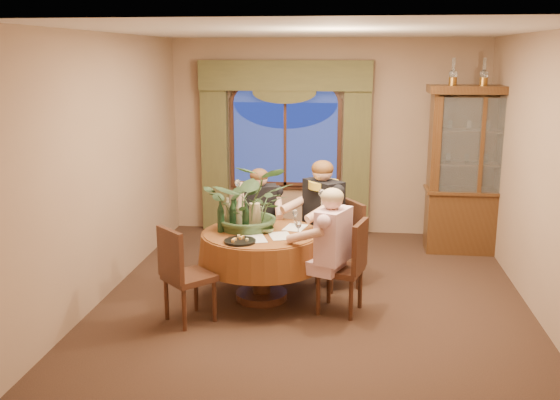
# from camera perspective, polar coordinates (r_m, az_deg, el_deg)

# --- Properties ---
(floor) EXTENTS (5.00, 5.00, 0.00)m
(floor) POSITION_cam_1_polar(r_m,az_deg,el_deg) (6.99, 3.16, -8.43)
(floor) COLOR black
(floor) RESTS_ON ground
(wall_back) EXTENTS (4.50, 0.00, 4.50)m
(wall_back) POSITION_cam_1_polar(r_m,az_deg,el_deg) (9.07, 4.32, 5.73)
(wall_back) COLOR #8E6E55
(wall_back) RESTS_ON ground
(wall_right) EXTENTS (0.00, 5.00, 5.00)m
(wall_right) POSITION_cam_1_polar(r_m,az_deg,el_deg) (6.85, 22.48, 2.33)
(wall_right) COLOR #8E6E55
(wall_right) RESTS_ON ground
(ceiling) EXTENTS (5.00, 5.00, 0.00)m
(ceiling) POSITION_cam_1_polar(r_m,az_deg,el_deg) (6.50, 3.48, 15.18)
(ceiling) COLOR white
(ceiling) RESTS_ON wall_back
(window) EXTENTS (1.62, 0.10, 1.32)m
(window) POSITION_cam_1_polar(r_m,az_deg,el_deg) (9.06, 0.48, 5.12)
(window) COLOR navy
(window) RESTS_ON wall_back
(arched_transom) EXTENTS (1.60, 0.06, 0.44)m
(arched_transom) POSITION_cam_1_polar(r_m,az_deg,el_deg) (8.98, 0.49, 10.05)
(arched_transom) COLOR navy
(arched_transom) RESTS_ON wall_back
(drapery_left) EXTENTS (0.38, 0.14, 2.32)m
(drapery_left) POSITION_cam_1_polar(r_m,az_deg,el_deg) (9.20, -5.97, 4.41)
(drapery_left) COLOR #424124
(drapery_left) RESTS_ON floor
(drapery_right) EXTENTS (0.38, 0.14, 2.32)m
(drapery_right) POSITION_cam_1_polar(r_m,az_deg,el_deg) (8.97, 7.01, 4.17)
(drapery_right) COLOR #424124
(drapery_right) RESTS_ON floor
(swag_valance) EXTENTS (2.45, 0.16, 0.42)m
(swag_valance) POSITION_cam_1_polar(r_m,az_deg,el_deg) (8.89, 0.43, 11.31)
(swag_valance) COLOR #424124
(swag_valance) RESTS_ON wall_back
(dining_table) EXTENTS (1.41, 1.41, 0.75)m
(dining_table) POSITION_cam_1_polar(r_m,az_deg,el_deg) (6.68, -1.71, -6.02)
(dining_table) COLOR maroon
(dining_table) RESTS_ON floor
(china_cabinet) EXTENTS (1.35, 0.54, 2.19)m
(china_cabinet) POSITION_cam_1_polar(r_m,az_deg,el_deg) (8.52, 17.57, 2.58)
(china_cabinet) COLOR #391E0C
(china_cabinet) RESTS_ON floor
(oil_lamp_left) EXTENTS (0.11, 0.11, 0.34)m
(oil_lamp_left) POSITION_cam_1_polar(r_m,az_deg,el_deg) (8.33, 15.56, 11.24)
(oil_lamp_left) COLOR #A5722D
(oil_lamp_left) RESTS_ON china_cabinet
(oil_lamp_center) EXTENTS (0.11, 0.11, 0.34)m
(oil_lamp_center) POSITION_cam_1_polar(r_m,az_deg,el_deg) (8.39, 18.17, 11.09)
(oil_lamp_center) COLOR #A5722D
(oil_lamp_center) RESTS_ON china_cabinet
(oil_lamp_right) EXTENTS (0.11, 0.11, 0.34)m
(oil_lamp_right) POSITION_cam_1_polar(r_m,az_deg,el_deg) (8.47, 20.73, 10.91)
(oil_lamp_right) COLOR #A5722D
(oil_lamp_right) RESTS_ON china_cabinet
(chair_right) EXTENTS (0.52, 0.52, 0.96)m
(chair_right) POSITION_cam_1_polar(r_m,az_deg,el_deg) (6.35, 5.51, -6.10)
(chair_right) COLOR black
(chair_right) RESTS_ON floor
(chair_back_right) EXTENTS (0.58, 0.58, 0.96)m
(chair_back_right) POSITION_cam_1_polar(r_m,az_deg,el_deg) (7.03, 5.32, -4.19)
(chair_back_right) COLOR black
(chair_back_right) RESTS_ON floor
(chair_back) EXTENTS (0.47, 0.47, 0.96)m
(chair_back) POSITION_cam_1_polar(r_m,az_deg,el_deg) (7.45, -1.54, -3.12)
(chair_back) COLOR black
(chair_back) RESTS_ON floor
(chair_front_left) EXTENTS (0.59, 0.59, 0.96)m
(chair_front_left) POSITION_cam_1_polar(r_m,az_deg,el_deg) (6.18, -8.28, -6.74)
(chair_front_left) COLOR black
(chair_front_left) RESTS_ON floor
(person_pink) EXTENTS (0.58, 0.60, 1.31)m
(person_pink) POSITION_cam_1_polar(r_m,az_deg,el_deg) (6.22, 4.87, -4.81)
(person_pink) COLOR #D3A5AE
(person_pink) RESTS_ON floor
(person_back) EXTENTS (0.53, 0.49, 1.28)m
(person_back) POSITION_cam_1_polar(r_m,az_deg,el_deg) (7.40, -1.90, -1.94)
(person_back) COLOR black
(person_back) RESTS_ON floor
(person_scarf) EXTENTS (0.70, 0.70, 1.44)m
(person_scarf) POSITION_cam_1_polar(r_m,az_deg,el_deg) (7.05, 3.97, -2.08)
(person_scarf) COLOR black
(person_scarf) RESTS_ON floor
(stoneware_vase) EXTENTS (0.15, 0.15, 0.28)m
(stoneware_vase) POSITION_cam_1_polar(r_m,az_deg,el_deg) (6.64, -2.32, -1.48)
(stoneware_vase) COLOR #8F805E
(stoneware_vase) RESTS_ON dining_table
(centerpiece_plant) EXTENTS (0.95, 1.06, 0.82)m
(centerpiece_plant) POSITION_cam_1_polar(r_m,az_deg,el_deg) (6.57, -2.68, 2.57)
(centerpiece_plant) COLOR #375530
(centerpiece_plant) RESTS_ON dining_table
(olive_bowl) EXTENTS (0.17, 0.17, 0.05)m
(olive_bowl) POSITION_cam_1_polar(r_m,az_deg,el_deg) (6.53, -1.29, -2.76)
(olive_bowl) COLOR #4B5D34
(olive_bowl) RESTS_ON dining_table
(cheese_platter) EXTENTS (0.32, 0.32, 0.02)m
(cheese_platter) POSITION_cam_1_polar(r_m,az_deg,el_deg) (6.21, -3.68, -3.78)
(cheese_platter) COLOR black
(cheese_platter) RESTS_ON dining_table
(wine_bottle_0) EXTENTS (0.07, 0.07, 0.33)m
(wine_bottle_0) POSITION_cam_1_polar(r_m,az_deg,el_deg) (6.48, -3.15, -1.65)
(wine_bottle_0) COLOR black
(wine_bottle_0) RESTS_ON dining_table
(wine_bottle_1) EXTENTS (0.07, 0.07, 0.33)m
(wine_bottle_1) POSITION_cam_1_polar(r_m,az_deg,el_deg) (6.59, -4.35, -1.41)
(wine_bottle_1) COLOR black
(wine_bottle_1) RESTS_ON dining_table
(wine_bottle_2) EXTENTS (0.07, 0.07, 0.33)m
(wine_bottle_2) POSITION_cam_1_polar(r_m,az_deg,el_deg) (6.61, -3.81, -1.36)
(wine_bottle_2) COLOR tan
(wine_bottle_2) RESTS_ON dining_table
(wine_bottle_3) EXTENTS (0.07, 0.07, 0.33)m
(wine_bottle_3) POSITION_cam_1_polar(r_m,az_deg,el_deg) (6.73, -4.12, -1.10)
(wine_bottle_3) COLOR black
(wine_bottle_3) RESTS_ON dining_table
(wine_bottle_4) EXTENTS (0.07, 0.07, 0.33)m
(wine_bottle_4) POSITION_cam_1_polar(r_m,az_deg,el_deg) (6.54, -5.46, -1.54)
(wine_bottle_4) COLOR black
(wine_bottle_4) RESTS_ON dining_table
(wine_bottle_5) EXTENTS (0.07, 0.07, 0.33)m
(wine_bottle_5) POSITION_cam_1_polar(r_m,az_deg,el_deg) (6.70, -4.80, -1.18)
(wine_bottle_5) COLOR tan
(wine_bottle_5) RESTS_ON dining_table
(tasting_paper_0) EXTENTS (0.30, 0.35, 0.00)m
(tasting_paper_0) POSITION_cam_1_polar(r_m,az_deg,el_deg) (6.40, 0.04, -3.31)
(tasting_paper_0) COLOR white
(tasting_paper_0) RESTS_ON dining_table
(tasting_paper_1) EXTENTS (0.27, 0.34, 0.00)m
(tasting_paper_1) POSITION_cam_1_polar(r_m,az_deg,el_deg) (6.71, 1.39, -2.53)
(tasting_paper_1) COLOR white
(tasting_paper_1) RESTS_ON dining_table
(tasting_paper_2) EXTENTS (0.30, 0.35, 0.00)m
(tasting_paper_2) POSITION_cam_1_polar(r_m,az_deg,el_deg) (6.31, -2.30, -3.56)
(tasting_paper_2) COLOR white
(tasting_paper_2) RESTS_ON dining_table
(wine_glass_person_pink) EXTENTS (0.07, 0.07, 0.18)m
(wine_glass_person_pink) POSITION_cam_1_polar(r_m,az_deg,el_deg) (6.33, 1.69, -2.69)
(wine_glass_person_pink) COLOR silver
(wine_glass_person_pink) RESTS_ON dining_table
(wine_glass_person_back) EXTENTS (0.07, 0.07, 0.18)m
(wine_glass_person_back) POSITION_cam_1_polar(r_m,az_deg,el_deg) (6.97, -1.83, -1.21)
(wine_glass_person_back) COLOR silver
(wine_glass_person_back) RESTS_ON dining_table
(wine_glass_person_scarf) EXTENTS (0.07, 0.07, 0.18)m
(wine_glass_person_scarf) POSITION_cam_1_polar(r_m,az_deg,el_deg) (6.78, 1.39, -1.60)
(wine_glass_person_scarf) COLOR silver
(wine_glass_person_scarf) RESTS_ON dining_table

